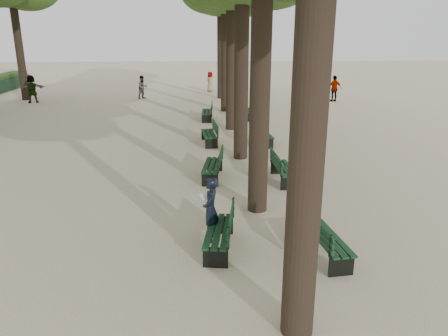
{
  "coord_description": "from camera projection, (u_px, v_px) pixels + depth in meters",
  "views": [
    {
      "loc": [
        -0.0,
        -7.87,
        4.68
      ],
      "look_at": [
        0.6,
        3.0,
        1.2
      ],
      "focal_mm": 35.0,
      "sensor_mm": 36.0,
      "label": 1
    }
  ],
  "objects": [
    {
      "name": "bench_right_2",
      "position": [
        263.0,
        138.0,
        18.51
      ],
      "size": [
        0.76,
        1.85,
        0.92
      ],
      "color": "black",
      "rests_on": "ground"
    },
    {
      "name": "pedestrian_d",
      "position": [
        210.0,
        82.0,
        33.82
      ],
      "size": [
        0.54,
        0.81,
        1.53
      ],
      "primitive_type": "imported",
      "rotation": [
        0.0,
        0.0,
        4.37
      ],
      "color": "#262628",
      "rests_on": "ground"
    },
    {
      "name": "bench_left_1",
      "position": [
        212.0,
        170.0,
        14.24
      ],
      "size": [
        0.8,
        1.86,
        0.92
      ],
      "color": "black",
      "rests_on": "ground"
    },
    {
      "name": "bench_left_3",
      "position": [
        207.0,
        115.0,
        23.39
      ],
      "size": [
        0.65,
        1.82,
        0.92
      ],
      "color": "black",
      "rests_on": "ground"
    },
    {
      "name": "bench_right_3",
      "position": [
        249.0,
        114.0,
        23.73
      ],
      "size": [
        0.64,
        1.82,
        0.92
      ],
      "color": "black",
      "rests_on": "ground"
    },
    {
      "name": "bench_left_2",
      "position": [
        209.0,
        138.0,
        18.51
      ],
      "size": [
        0.73,
        1.84,
        0.92
      ],
      "color": "black",
      "rests_on": "ground"
    },
    {
      "name": "man_with_map",
      "position": [
        211.0,
        210.0,
        9.9
      ],
      "size": [
        0.64,
        0.66,
        1.53
      ],
      "color": "black",
      "rests_on": "ground"
    },
    {
      "name": "pedestrian_e",
      "position": [
        32.0,
        89.0,
        28.72
      ],
      "size": [
        1.69,
        0.99,
        1.82
      ],
      "primitive_type": "imported",
      "rotation": [
        0.0,
        0.0,
        3.54
      ],
      "color": "#262628",
      "rests_on": "ground"
    },
    {
      "name": "bench_left_0",
      "position": [
        219.0,
        238.0,
        9.63
      ],
      "size": [
        0.81,
        1.86,
        0.92
      ],
      "color": "black",
      "rests_on": "ground"
    },
    {
      "name": "pedestrian_a",
      "position": [
        143.0,
        87.0,
        30.49
      ],
      "size": [
        0.78,
        0.76,
        1.58
      ],
      "primitive_type": "imported",
      "rotation": [
        0.0,
        0.0,
        0.75
      ],
      "color": "#262628",
      "rests_on": "ground"
    },
    {
      "name": "ground",
      "position": [
        203.0,
        269.0,
        8.91
      ],
      "size": [
        120.0,
        120.0,
        0.0
      ],
      "primitive_type": "plane",
      "color": "beige",
      "rests_on": "ground"
    },
    {
      "name": "bench_right_1",
      "position": [
        284.0,
        173.0,
        13.94
      ],
      "size": [
        0.63,
        1.82,
        0.92
      ],
      "color": "black",
      "rests_on": "ground"
    },
    {
      "name": "pedestrian_c",
      "position": [
        334.0,
        89.0,
        29.26
      ],
      "size": [
        1.06,
        0.54,
        1.72
      ],
      "primitive_type": "imported",
      "rotation": [
        0.0,
        0.0,
        3.35
      ],
      "color": "#262628",
      "rests_on": "ground"
    },
    {
      "name": "bench_right_0",
      "position": [
        326.0,
        245.0,
        9.31
      ],
      "size": [
        0.8,
        1.86,
        0.92
      ],
      "color": "black",
      "rests_on": "ground"
    },
    {
      "name": "pedestrian_b",
      "position": [
        256.0,
        79.0,
        34.37
      ],
      "size": [
        0.87,
        1.16,
        1.76
      ],
      "primitive_type": "imported",
      "rotation": [
        0.0,
        0.0,
        4.2
      ],
      "color": "#262628",
      "rests_on": "ground"
    }
  ]
}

